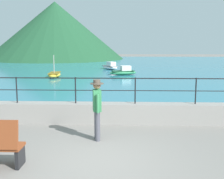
# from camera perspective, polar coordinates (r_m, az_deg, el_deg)

# --- Properties ---
(ground_plane) EXTENTS (120.00, 120.00, 0.00)m
(ground_plane) POSITION_cam_1_polar(r_m,az_deg,el_deg) (7.15, -2.86, -13.63)
(ground_plane) COLOR slate
(promenade_wall) EXTENTS (20.00, 0.56, 0.70)m
(promenade_wall) POSITION_cam_1_polar(r_m,az_deg,el_deg) (10.07, -1.32, -4.67)
(promenade_wall) COLOR gray
(promenade_wall) RESTS_ON ground
(railing) EXTENTS (18.44, 0.04, 0.90)m
(railing) POSITION_cam_1_polar(r_m,az_deg,el_deg) (9.88, -1.34, 0.85)
(railing) COLOR black
(railing) RESTS_ON promenade_wall
(lake_water) EXTENTS (64.00, 44.32, 0.06)m
(lake_water) POSITION_cam_1_polar(r_m,az_deg,el_deg) (32.52, 1.03, 4.48)
(lake_water) COLOR teal
(lake_water) RESTS_ON ground
(hill_main) EXTENTS (22.19, 22.19, 9.18)m
(hill_main) POSITION_cam_1_polar(r_m,az_deg,el_deg) (48.92, -11.06, 11.28)
(hill_main) COLOR #1E4C2D
(hill_main) RESTS_ON ground
(person_walking) EXTENTS (0.38, 0.56, 1.75)m
(person_walking) POSITION_cam_1_polar(r_m,az_deg,el_deg) (8.23, -2.95, -3.39)
(person_walking) COLOR #4C4C56
(person_walking) RESTS_ON ground
(boat_0) EXTENTS (1.09, 2.37, 1.73)m
(boat_0) POSITION_cam_1_polar(r_m,az_deg,el_deg) (23.15, -11.24, 2.90)
(boat_0) COLOR gold
(boat_0) RESTS_ON lake_water
(boat_1) EXTENTS (2.45, 1.46, 0.76)m
(boat_1) POSITION_cam_1_polar(r_m,az_deg,el_deg) (24.32, 2.26, 3.53)
(boat_1) COLOR #338C59
(boat_1) RESTS_ON lake_water
(boat_2) EXTENTS (2.07, 2.39, 0.76)m
(boat_2) POSITION_cam_1_polar(r_m,az_deg,el_deg) (29.26, -0.37, 4.52)
(boat_2) COLOR white
(boat_2) RESTS_ON lake_water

